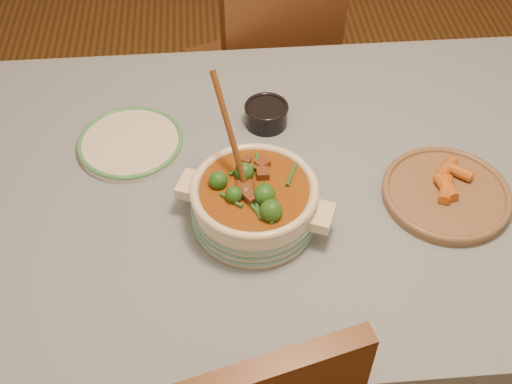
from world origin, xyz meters
TOP-DOWN VIEW (x-y plane):
  - floor at (0.00, 0.00)m, footprint 4.50×4.50m
  - dining_table at (0.00, 0.00)m, footprint 1.68×1.08m
  - stew_casserole at (-0.09, -0.13)m, footprint 0.36×0.36m
  - white_plate at (-0.38, 0.15)m, footprint 0.34×0.34m
  - condiment_bowl at (-0.03, 0.20)m, footprint 0.14×0.14m
  - fried_plate at (0.37, -0.09)m, footprint 0.30×0.30m
  - chair_far at (0.03, 0.76)m, footprint 0.54×0.54m

SIDE VIEW (x-z plane):
  - floor at x=0.00m, z-range 0.00..0.00m
  - chair_far at x=0.03m, z-range 0.06..0.96m
  - dining_table at x=0.00m, z-range 0.29..1.04m
  - white_plate at x=-0.38m, z-range 0.76..0.78m
  - fried_plate at x=0.37m, z-range 0.75..0.80m
  - condiment_bowl at x=-0.03m, z-range 0.76..0.82m
  - stew_casserole at x=-0.09m, z-range 0.66..0.99m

